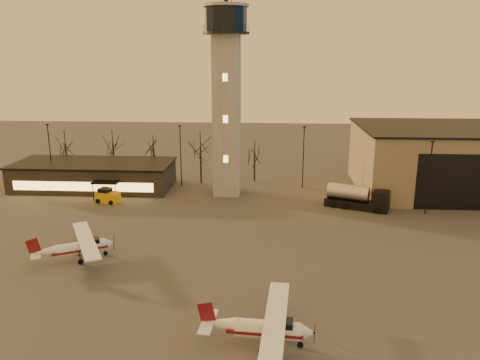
% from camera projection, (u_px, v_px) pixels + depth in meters
% --- Properties ---
extents(ground, '(220.00, 220.00, 0.00)m').
position_uv_depth(ground, '(199.00, 283.00, 44.66)').
color(ground, '#3C3937').
rests_on(ground, ground).
extents(control_tower, '(6.80, 6.80, 32.60)m').
position_uv_depth(control_tower, '(226.00, 88.00, 69.37)').
color(control_tower, gray).
rests_on(control_tower, ground).
extents(hangar, '(30.60, 20.60, 10.30)m').
position_uv_depth(hangar, '(456.00, 159.00, 73.87)').
color(hangar, '#988363').
rests_on(hangar, ground).
extents(terminal, '(25.40, 12.20, 4.30)m').
position_uv_depth(terminal, '(94.00, 175.00, 76.29)').
color(terminal, black).
rests_on(terminal, ground).
extents(light_poles, '(58.50, 12.25, 10.14)m').
position_uv_depth(light_poles, '(231.00, 159.00, 73.12)').
color(light_poles, black).
rests_on(light_poles, ground).
extents(tree_row, '(37.20, 9.20, 8.80)m').
position_uv_depth(tree_row, '(154.00, 145.00, 81.73)').
color(tree_row, black).
rests_on(tree_row, ground).
extents(cessna_front, '(9.26, 11.69, 3.22)m').
position_uv_depth(cessna_front, '(270.00, 332.00, 34.81)').
color(cessna_front, white).
rests_on(cessna_front, ground).
extents(cessna_rear, '(9.18, 10.85, 3.18)m').
position_uv_depth(cessna_rear, '(83.00, 249.00, 49.67)').
color(cessna_rear, white).
rests_on(cessna_rear, ground).
extents(fuel_truck, '(9.07, 5.65, 3.26)m').
position_uv_depth(fuel_truck, '(357.00, 199.00, 66.31)').
color(fuel_truck, black).
rests_on(fuel_truck, ground).
extents(service_cart, '(3.71, 2.85, 2.12)m').
position_uv_depth(service_cart, '(108.00, 197.00, 69.07)').
color(service_cart, '#DE9E0D').
rests_on(service_cart, ground).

